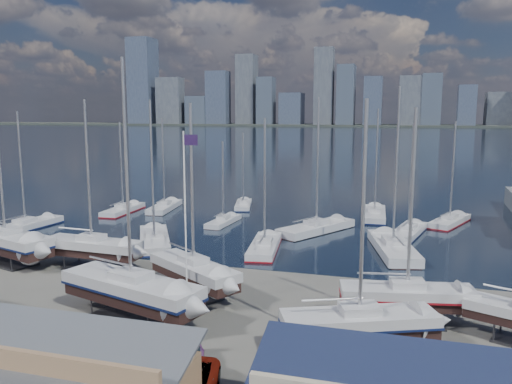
% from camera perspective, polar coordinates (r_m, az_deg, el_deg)
% --- Properties ---
extents(ground, '(1400.00, 1400.00, 0.00)m').
position_cam_1_polar(ground, '(38.59, -7.79, -12.81)').
color(ground, '#605E59').
rests_on(ground, ground).
extents(water, '(1400.00, 600.00, 0.40)m').
position_cam_1_polar(water, '(343.38, 13.50, 6.25)').
color(water, '#172636').
rests_on(water, ground).
extents(far_shore, '(1400.00, 80.00, 2.20)m').
position_cam_1_polar(far_shore, '(603.08, 14.61, 7.36)').
color(far_shore, '#2D332D').
rests_on(far_shore, ground).
extents(skyline, '(639.14, 43.80, 107.69)m').
position_cam_1_polar(skyline, '(597.46, 13.97, 11.02)').
color(skyline, '#475166').
rests_on(skyline, far_shore).
extents(sailboat_cradle_0, '(11.80, 6.36, 18.19)m').
position_cam_1_polar(sailboat_cradle_0, '(53.70, -26.69, -5.03)').
color(sailboat_cradle_0, '#2D2D33').
rests_on(sailboat_cradle_0, ground).
extents(sailboat_cradle_2, '(9.59, 3.08, 15.52)m').
position_cam_1_polar(sailboat_cradle_2, '(48.96, -18.24, -5.96)').
color(sailboat_cradle_2, '#2D2D33').
rests_on(sailboat_cradle_2, ground).
extents(sailboat_cradle_3, '(11.58, 6.21, 17.88)m').
position_cam_1_polar(sailboat_cradle_3, '(36.36, -14.06, -10.74)').
color(sailboat_cradle_3, '#2D2D33').
rests_on(sailboat_cradle_3, ground).
extents(sailboat_cradle_4, '(9.10, 7.15, 15.06)m').
position_cam_1_polar(sailboat_cradle_4, '(40.15, -7.14, -8.86)').
color(sailboat_cradle_4, '#2D2D33').
rests_on(sailboat_cradle_4, ground).
extents(sailboat_cradle_5, '(9.56, 5.98, 15.08)m').
position_cam_1_polar(sailboat_cradle_5, '(31.01, 11.72, -14.47)').
color(sailboat_cradle_5, '#2D2D33').
rests_on(sailboat_cradle_5, ground).
extents(sailboat_cradle_6, '(9.32, 4.19, 14.66)m').
position_cam_1_polar(sailboat_cradle_6, '(36.11, 16.88, -11.28)').
color(sailboat_cradle_6, '#2D2D33').
rests_on(sailboat_cradle_6, ground).
extents(sailboat_moored_0, '(3.88, 10.44, 15.26)m').
position_cam_1_polar(sailboat_moored_0, '(68.41, -24.84, -3.68)').
color(sailboat_moored_0, black).
rests_on(sailboat_moored_0, water).
extents(sailboat_moored_1, '(2.89, 9.26, 13.71)m').
position_cam_1_polar(sailboat_moored_1, '(75.10, -14.94, -2.09)').
color(sailboat_moored_1, black).
rests_on(sailboat_moored_1, water).
extents(sailboat_moored_2, '(3.88, 9.73, 14.29)m').
position_cam_1_polar(sailboat_moored_2, '(75.95, -10.39, -1.80)').
color(sailboat_moored_2, black).
rests_on(sailboat_moored_2, water).
extents(sailboat_moored_3, '(7.98, 11.11, 16.42)m').
position_cam_1_polar(sailboat_moored_3, '(56.36, -11.53, -5.58)').
color(sailboat_moored_3, black).
rests_on(sailboat_moored_3, water).
extents(sailboat_moored_4, '(2.63, 7.62, 11.30)m').
position_cam_1_polar(sailboat_moored_4, '(65.23, -3.74, -3.42)').
color(sailboat_moored_4, black).
rests_on(sailboat_moored_4, water).
extents(sailboat_moored_5, '(4.12, 8.34, 12.01)m').
position_cam_1_polar(sailboat_moored_5, '(76.67, -1.46, -1.56)').
color(sailboat_moored_5, black).
rests_on(sailboat_moored_5, water).
extents(sailboat_moored_6, '(3.98, 9.96, 14.47)m').
position_cam_1_polar(sailboat_moored_6, '(52.74, 0.98, -6.41)').
color(sailboat_moored_6, black).
rests_on(sailboat_moored_6, water).
extents(sailboat_moored_7, '(8.50, 11.27, 16.99)m').
position_cam_1_polar(sailboat_moored_7, '(61.13, 6.92, -4.31)').
color(sailboat_moored_7, black).
rests_on(sailboat_moored_7, water).
extents(sailboat_moored_8, '(3.30, 10.56, 15.64)m').
position_cam_1_polar(sailboat_moored_8, '(70.99, 13.38, -2.65)').
color(sailboat_moored_8, black).
rests_on(sailboat_moored_8, water).
extents(sailboat_moored_9, '(5.80, 12.21, 17.77)m').
position_cam_1_polar(sailboat_moored_9, '(53.85, 15.37, -6.39)').
color(sailboat_moored_9, black).
rests_on(sailboat_moored_9, water).
extents(sailboat_moored_10, '(4.75, 9.63, 13.87)m').
position_cam_1_polar(sailboat_moored_10, '(61.96, 17.02, -4.48)').
color(sailboat_moored_10, black).
rests_on(sailboat_moored_10, water).
extents(sailboat_moored_11, '(6.10, 9.62, 13.97)m').
position_cam_1_polar(sailboat_moored_11, '(69.57, 21.26, -3.26)').
color(sailboat_moored_11, black).
rests_on(sailboat_moored_11, water).
extents(car_b, '(4.82, 2.72, 1.50)m').
position_cam_1_polar(car_b, '(35.40, -25.09, -14.35)').
color(car_b, gray).
rests_on(car_b, ground).
extents(car_d, '(3.79, 5.73, 1.54)m').
position_cam_1_polar(car_d, '(28.84, -8.32, -19.00)').
color(car_d, gray).
rests_on(car_d, ground).
extents(flagpole, '(1.15, 0.12, 13.04)m').
position_cam_1_polar(flagpole, '(36.92, -7.98, -1.55)').
color(flagpole, white).
rests_on(flagpole, ground).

